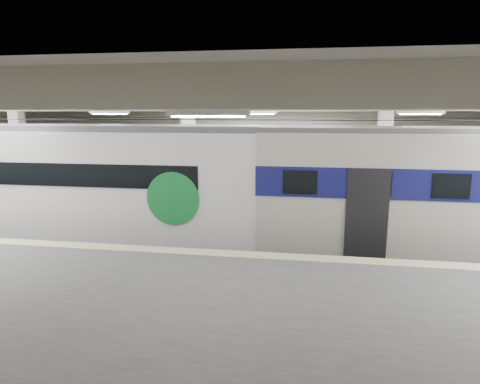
# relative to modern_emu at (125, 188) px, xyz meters

# --- Properties ---
(station_hall) EXTENTS (36.00, 24.00, 5.75)m
(station_hall) POSITION_rel_modern_emu_xyz_m (4.60, -1.74, 1.03)
(station_hall) COLOR black
(station_hall) RESTS_ON ground
(modern_emu) EXTENTS (13.98, 2.89, 4.50)m
(modern_emu) POSITION_rel_modern_emu_xyz_m (0.00, 0.00, 0.00)
(modern_emu) COLOR white
(modern_emu) RESTS_ON ground
(older_rer) EXTENTS (13.63, 3.01, 4.49)m
(older_rer) POSITION_rel_modern_emu_xyz_m (11.72, 0.00, 0.14)
(older_rer) COLOR beige
(older_rer) RESTS_ON ground
(far_train) EXTENTS (13.00, 2.67, 4.19)m
(far_train) POSITION_rel_modern_emu_xyz_m (-2.17, 5.50, -0.05)
(far_train) COLOR white
(far_train) RESTS_ON ground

